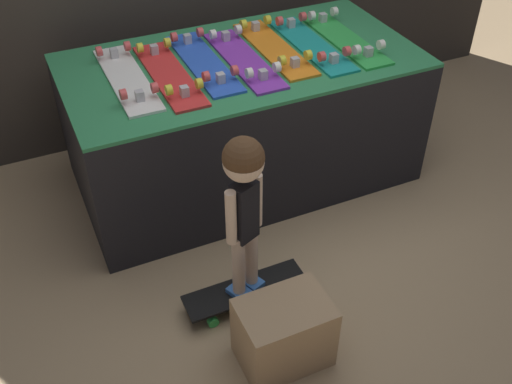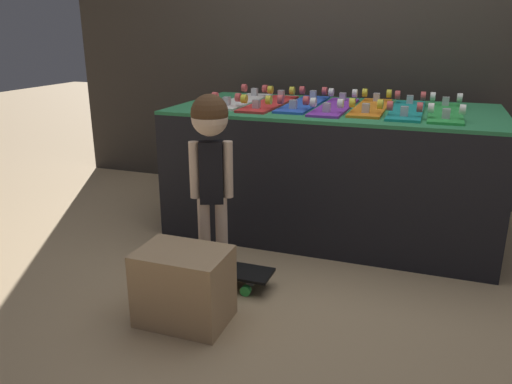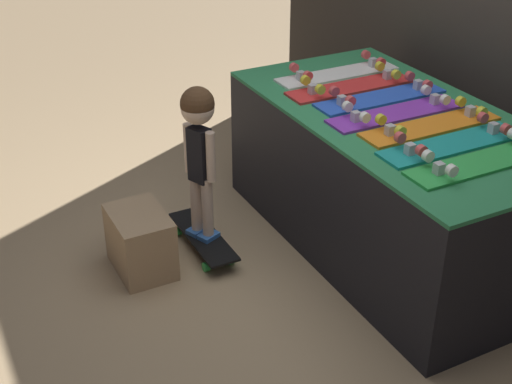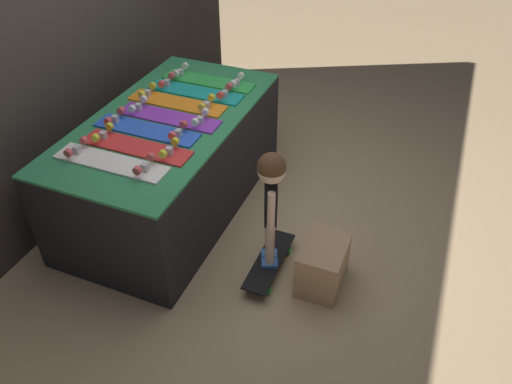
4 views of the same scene
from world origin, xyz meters
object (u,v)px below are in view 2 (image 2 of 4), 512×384
at_px(skateboard_teal_on_rack, 407,109).
at_px(child, 211,150).
at_px(storage_box, 184,286).
at_px(skateboard_red_on_rack, 270,102).
at_px(skateboard_orange_on_rack, 371,106).
at_px(skateboard_green_on_rack, 445,111).
at_px(skateboard_white_on_rack, 242,100).
at_px(skateboard_on_floor, 214,269).
at_px(skateboard_blue_on_rack, 304,103).
at_px(skateboard_purple_on_rack, 335,105).

height_order(skateboard_teal_on_rack, child, child).
relative_size(child, storage_box, 2.23).
bearing_deg(skateboard_teal_on_rack, skateboard_red_on_rack, -179.69).
relative_size(skateboard_orange_on_rack, skateboard_green_on_rack, 1.00).
xyz_separation_m(skateboard_teal_on_rack, skateboard_green_on_rack, (0.21, -0.01, 0.00)).
bearing_deg(skateboard_white_on_rack, skateboard_on_floor, -77.13).
distance_m(skateboard_white_on_rack, skateboard_blue_on_rack, 0.42).
height_order(skateboard_white_on_rack, skateboard_teal_on_rack, same).
relative_size(skateboard_red_on_rack, skateboard_purple_on_rack, 1.00).
relative_size(skateboard_red_on_rack, storage_box, 1.95).
bearing_deg(skateboard_on_floor, skateboard_purple_on_rack, 66.50).
height_order(skateboard_purple_on_rack, skateboard_green_on_rack, same).
relative_size(skateboard_green_on_rack, storage_box, 1.95).
distance_m(skateboard_on_floor, storage_box, 0.38).
bearing_deg(skateboard_purple_on_rack, skateboard_red_on_rack, 179.48).
xyz_separation_m(skateboard_purple_on_rack, skateboard_green_on_rack, (0.63, -0.00, 0.00)).
height_order(skateboard_white_on_rack, skateboard_orange_on_rack, same).
height_order(skateboard_purple_on_rack, child, child).
bearing_deg(skateboard_red_on_rack, child, -89.09).
xyz_separation_m(skateboard_orange_on_rack, skateboard_on_floor, (-0.62, -0.99, -0.73)).
bearing_deg(skateboard_red_on_rack, skateboard_green_on_rack, -0.23).
xyz_separation_m(skateboard_red_on_rack, skateboard_green_on_rack, (1.06, -0.00, 0.00)).
distance_m(skateboard_red_on_rack, skateboard_on_floor, 1.19).
bearing_deg(storage_box, skateboard_on_floor, 93.48).
height_order(skateboard_blue_on_rack, skateboard_purple_on_rack, same).
distance_m(skateboard_blue_on_rack, skateboard_orange_on_rack, 0.42).
bearing_deg(skateboard_purple_on_rack, skateboard_green_on_rack, -0.04).
distance_m(skateboard_white_on_rack, skateboard_red_on_rack, 0.22).
relative_size(skateboard_purple_on_rack, storage_box, 1.95).
relative_size(skateboard_on_floor, child, 0.70).
height_order(skateboard_red_on_rack, storage_box, skateboard_red_on_rack).
relative_size(skateboard_white_on_rack, skateboard_teal_on_rack, 1.00).
bearing_deg(child, skateboard_purple_on_rack, 44.07).
bearing_deg(storage_box, skateboard_red_on_rack, 91.63).
distance_m(skateboard_red_on_rack, storage_box, 1.45).
relative_size(skateboard_blue_on_rack, skateboard_orange_on_rack, 1.00).
height_order(skateboard_teal_on_rack, skateboard_green_on_rack, same).
xyz_separation_m(skateboard_red_on_rack, child, (0.01, -0.94, -0.10)).
distance_m(skateboard_orange_on_rack, skateboard_green_on_rack, 0.43).
height_order(skateboard_red_on_rack, skateboard_green_on_rack, same).
relative_size(skateboard_purple_on_rack, skateboard_green_on_rack, 1.00).
relative_size(skateboard_purple_on_rack, child, 0.87).
xyz_separation_m(skateboard_red_on_rack, skateboard_purple_on_rack, (0.42, -0.00, 0.00)).
bearing_deg(storage_box, skateboard_teal_on_rack, 58.39).
xyz_separation_m(skateboard_orange_on_rack, skateboard_teal_on_rack, (0.21, -0.05, 0.00)).
distance_m(skateboard_green_on_rack, skateboard_on_floor, 1.58).
xyz_separation_m(skateboard_white_on_rack, skateboard_red_on_rack, (0.21, -0.05, 0.00)).
bearing_deg(storage_box, skateboard_blue_on_rack, 82.71).
relative_size(skateboard_red_on_rack, skateboard_green_on_rack, 1.00).
xyz_separation_m(skateboard_red_on_rack, skateboard_teal_on_rack, (0.84, 0.00, 0.00)).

